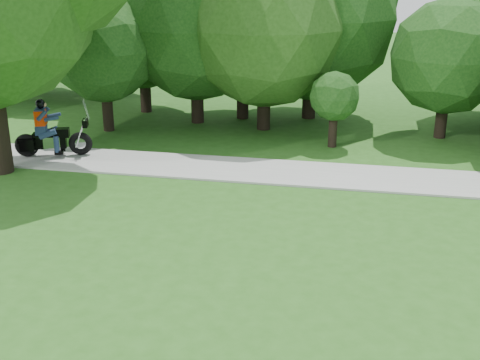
{
  "coord_description": "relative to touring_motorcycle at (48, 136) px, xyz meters",
  "views": [
    {
      "loc": [
        -0.41,
        -8.36,
        5.6
      ],
      "look_at": [
        -2.96,
        4.21,
        1.07
      ],
      "focal_mm": 45.0,
      "sensor_mm": 36.0,
      "label": 1
    }
  ],
  "objects": [
    {
      "name": "tree_line",
      "position": [
        11.24,
        6.71,
        2.95
      ],
      "size": [
        39.68,
        11.97,
        7.63
      ],
      "color": "black",
      "rests_on": "ground"
    },
    {
      "name": "walkway",
      "position": [
        9.8,
        -0.05,
        -0.68
      ],
      "size": [
        60.0,
        2.2,
        0.06
      ],
      "primitive_type": "cube",
      "color": "gray",
      "rests_on": "ground"
    },
    {
      "name": "ground",
      "position": [
        9.8,
        -8.05,
        -0.71
      ],
      "size": [
        100.0,
        100.0,
        0.0
      ],
      "primitive_type": "plane",
      "color": "#275618",
      "rests_on": "ground"
    },
    {
      "name": "touring_motorcycle",
      "position": [
        0.0,
        0.0,
        0.0
      ],
      "size": [
        2.3,
        1.25,
        1.8
      ],
      "rotation": [
        0.0,
        0.0,
        0.33
      ],
      "color": "black",
      "rests_on": "walkway"
    }
  ]
}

